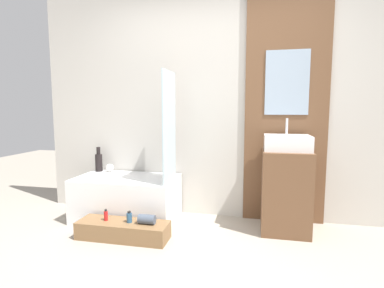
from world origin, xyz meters
name	(u,v)px	position (x,y,z in m)	size (l,w,h in m)	color
wall_tiled_back	(216,104)	(0.00, 1.58, 1.30)	(4.20, 0.06, 2.60)	beige
wall_wood_accent	(286,103)	(0.76, 1.53, 1.31)	(0.87, 0.04, 2.60)	brown
bathtub	(127,198)	(-0.95, 1.21, 0.24)	(1.11, 0.64, 0.48)	white
glass_shower_screen	(169,127)	(-0.42, 1.13, 1.06)	(0.01, 0.44, 1.15)	silver
wooden_step_bench	(123,230)	(-0.77, 0.72, 0.08)	(0.88, 0.28, 0.17)	olive
vanity_cabinet	(285,191)	(0.76, 1.26, 0.42)	(0.47, 0.50, 0.83)	brown
sink	(287,143)	(0.76, 1.26, 0.91)	(0.45, 0.37, 0.32)	white
vase_tall_dark	(99,161)	(-1.41, 1.44, 0.61)	(0.09, 0.09, 0.30)	black
vase_round_light	(110,168)	(-1.27, 1.43, 0.53)	(0.10, 0.10, 0.10)	silver
bottle_soap_primary	(106,215)	(-0.95, 0.72, 0.22)	(0.04, 0.04, 0.11)	red
bottle_soap_secondary	(129,217)	(-0.70, 0.72, 0.22)	(0.05, 0.05, 0.11)	#2D567A
towel_roll	(147,219)	(-0.53, 0.72, 0.21)	(0.09, 0.09, 0.16)	#4C5666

